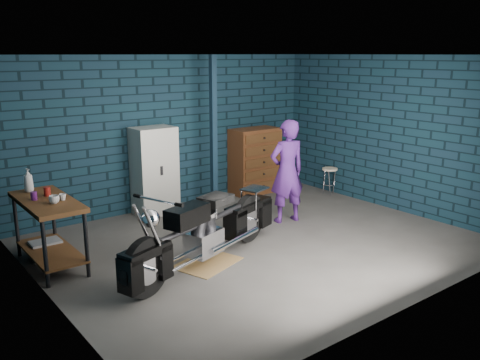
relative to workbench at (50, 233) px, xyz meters
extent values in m
plane|color=#524F4D|center=(2.68, -1.03, -0.46)|extent=(6.00, 6.00, 0.00)
cube|color=#102B37|center=(2.68, 1.47, 0.90)|extent=(6.00, 0.02, 2.70)
cube|color=#102B37|center=(-0.32, -1.03, 0.90)|extent=(0.02, 5.00, 2.70)
cube|color=#102B37|center=(5.68, -1.03, 0.90)|extent=(0.02, 5.00, 2.70)
cube|color=silver|center=(2.68, -1.03, 2.25)|extent=(6.00, 5.00, 0.02)
cube|color=#102333|center=(3.23, 0.92, 0.90)|extent=(0.10, 0.10, 2.70)
cube|color=brown|center=(0.00, 0.00, 0.00)|extent=(0.60, 1.40, 0.91)
cube|color=olive|center=(1.66, -1.18, -0.45)|extent=(0.99, 0.85, 0.01)
imported|color=#4B1F75|center=(3.69, -0.52, 0.39)|extent=(0.69, 0.52, 1.70)
cube|color=gray|center=(0.02, 0.32, -0.33)|extent=(0.39, 0.28, 0.25)
cube|color=beige|center=(2.19, 1.20, 0.30)|extent=(0.71, 0.50, 1.51)
cube|color=brown|center=(4.42, 1.20, 0.19)|extent=(0.97, 0.54, 1.29)
imported|color=beige|center=(0.02, -0.24, 0.51)|extent=(0.16, 0.16, 0.10)
imported|color=beige|center=(0.15, -0.17, 0.50)|extent=(0.10, 0.10, 0.08)
cylinder|color=#601B6E|center=(-0.13, 0.07, 0.51)|extent=(0.10, 0.10, 0.11)
cylinder|color=maroon|center=(0.06, 0.16, 0.51)|extent=(0.10, 0.10, 0.12)
imported|color=gray|center=(-0.06, 0.52, 0.61)|extent=(0.14, 0.14, 0.32)
camera|label=1|loc=(-1.83, -6.43, 2.26)|focal=38.00mm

